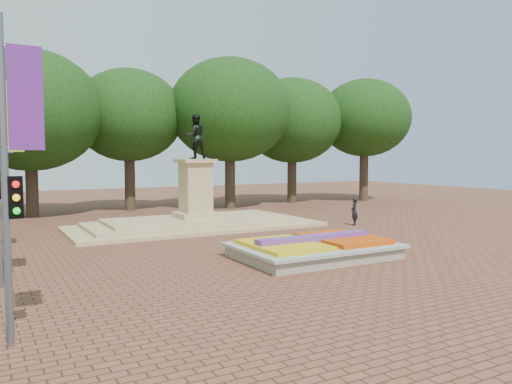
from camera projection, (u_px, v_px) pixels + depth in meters
ground at (267, 251)px, 21.30m from camera, size 90.00×90.00×0.00m
flower_bed at (314, 248)px, 20.03m from camera, size 6.30×4.30×0.91m
monument at (196, 212)px, 28.21m from camera, size 14.00×6.00×6.40m
tree_row_back at (173, 122)px, 37.64m from camera, size 44.80×8.80×10.43m
banner_poles at (1, 163)px, 14.99m from camera, size 0.88×11.17×7.00m
pedestrian at (354, 211)px, 29.33m from camera, size 0.70×0.69×1.62m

